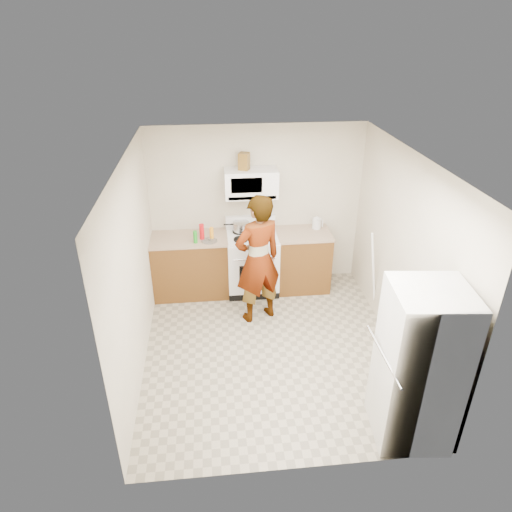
{
  "coord_description": "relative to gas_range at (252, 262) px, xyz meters",
  "views": [
    {
      "loc": [
        -0.69,
        -4.65,
        3.81
      ],
      "look_at": [
        -0.14,
        0.55,
        1.07
      ],
      "focal_mm": 32.0,
      "sensor_mm": 36.0,
      "label": 1
    }
  ],
  "objects": [
    {
      "name": "bottle_hot_sauce",
      "position": [
        -0.6,
        -0.05,
        0.54
      ],
      "size": [
        0.07,
        0.07,
        0.17
      ],
      "primitive_type": "cylinder",
      "rotation": [
        0.0,
        0.0,
        -0.18
      ],
      "color": "#FFA01C",
      "rests_on": "counter_left"
    },
    {
      "name": "back_wall",
      "position": [
        0.1,
        0.31,
        0.76
      ],
      "size": [
        3.2,
        0.02,
        2.5
      ],
      "primitive_type": "cube",
      "color": "beige",
      "rests_on": "floor"
    },
    {
      "name": "saucepan",
      "position": [
        -0.15,
        0.14,
        0.53
      ],
      "size": [
        0.25,
        0.25,
        0.13
      ],
      "primitive_type": "cylinder",
      "rotation": [
        0.0,
        0.0,
        -0.07
      ],
      "color": "#AFB0B4",
      "rests_on": "gas_range"
    },
    {
      "name": "jug",
      "position": [
        -0.1,
        0.14,
        1.53
      ],
      "size": [
        0.18,
        0.18,
        0.24
      ],
      "primitive_type": "cube",
      "rotation": [
        0.0,
        0.0,
        -0.38
      ],
      "color": "brown",
      "rests_on": "microwave"
    },
    {
      "name": "floor",
      "position": [
        0.1,
        -1.48,
        -0.49
      ],
      "size": [
        3.6,
        3.6,
        0.0
      ],
      "primitive_type": "plane",
      "color": "gray",
      "rests_on": "ground"
    },
    {
      "name": "person",
      "position": [
        0.01,
        -0.77,
        0.44
      ],
      "size": [
        0.79,
        0.67,
        1.85
      ],
      "primitive_type": "imported",
      "rotation": [
        0.0,
        0.0,
        3.54
      ],
      "color": "tan",
      "rests_on": "floor"
    },
    {
      "name": "bottle_spray",
      "position": [
        -0.74,
        -0.06,
        0.57
      ],
      "size": [
        0.07,
        0.07,
        0.23
      ],
      "primitive_type": "cylinder",
      "rotation": [
        0.0,
        0.0,
        -0.04
      ],
      "color": "red",
      "rests_on": "counter_left"
    },
    {
      "name": "cabinet_right",
      "position": [
        0.78,
        0.01,
        -0.04
      ],
      "size": [
        0.8,
        0.62,
        0.9
      ],
      "primitive_type": "cube",
      "color": "brown",
      "rests_on": "floor"
    },
    {
      "name": "fridge",
      "position": [
        1.31,
        -2.94,
        0.36
      ],
      "size": [
        0.77,
        0.77,
        1.7
      ],
      "primitive_type": "cube",
      "rotation": [
        0.0,
        0.0,
        -0.1
      ],
      "color": "#BABAB6",
      "rests_on": "floor"
    },
    {
      "name": "counter_left",
      "position": [
        -0.94,
        0.01,
        0.43
      ],
      "size": [
        1.14,
        0.64,
        0.03
      ],
      "primitive_type": "cube",
      "color": "tan",
      "rests_on": "cabinet_left"
    },
    {
      "name": "right_wall",
      "position": [
        1.69,
        -1.48,
        0.76
      ],
      "size": [
        0.02,
        3.6,
        2.5
      ],
      "primitive_type": "cube",
      "color": "beige",
      "rests_on": "floor"
    },
    {
      "name": "gas_range",
      "position": [
        0.0,
        0.0,
        0.0
      ],
      "size": [
        0.76,
        0.65,
        1.13
      ],
      "color": "white",
      "rests_on": "floor"
    },
    {
      "name": "counter_right",
      "position": [
        0.78,
        0.01,
        0.43
      ],
      "size": [
        0.82,
        0.64,
        0.03
      ],
      "primitive_type": "cube",
      "color": "tan",
      "rests_on": "cabinet_right"
    },
    {
      "name": "kettle",
      "position": [
        1.01,
        0.14,
        0.53
      ],
      "size": [
        0.14,
        0.14,
        0.16
      ],
      "primitive_type": "cylinder",
      "rotation": [
        0.0,
        0.0,
        0.07
      ],
      "color": "silver",
      "rests_on": "counter_right"
    },
    {
      "name": "pot_lid",
      "position": [
        -0.64,
        -0.14,
        0.46
      ],
      "size": [
        0.3,
        0.3,
        0.01
      ],
      "primitive_type": "cylinder",
      "rotation": [
        0.0,
        0.0,
        0.33
      ],
      "color": "silver",
      "rests_on": "counter_left"
    },
    {
      "name": "microwave",
      "position": [
        0.0,
        0.13,
        1.21
      ],
      "size": [
        0.76,
        0.38,
        0.4
      ],
      "primitive_type": "cube",
      "color": "white",
      "rests_on": "back_wall"
    },
    {
      "name": "bottle_green_cap",
      "position": [
        -0.83,
        -0.17,
        0.54
      ],
      "size": [
        0.07,
        0.07,
        0.18
      ],
      "primitive_type": "cylinder",
      "rotation": [
        0.0,
        0.0,
        0.25
      ],
      "color": "#198A1C",
      "rests_on": "counter_left"
    },
    {
      "name": "broom",
      "position": [
        1.63,
        -0.8,
        0.16
      ],
      "size": [
        0.27,
        0.15,
        1.28
      ],
      "primitive_type": "cylinder",
      "rotation": [
        0.14,
        -0.14,
        -0.35
      ],
      "color": "white",
      "rests_on": "floor"
    },
    {
      "name": "tray",
      "position": [
        0.14,
        -0.12,
        0.47
      ],
      "size": [
        0.29,
        0.23,
        0.05
      ],
      "primitive_type": "cube",
      "rotation": [
        0.0,
        0.0,
        -0.3
      ],
      "color": "white",
      "rests_on": "gas_range"
    },
    {
      "name": "cabinet_left",
      "position": [
        -0.94,
        0.01,
        -0.04
      ],
      "size": [
        1.12,
        0.62,
        0.9
      ],
      "primitive_type": "cube",
      "color": "brown",
      "rests_on": "floor"
    }
  ]
}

